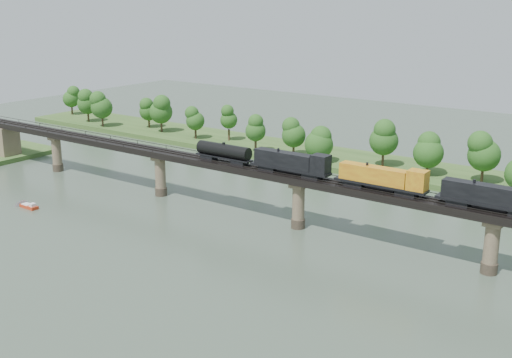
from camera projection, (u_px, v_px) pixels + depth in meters
The scene contains 7 objects.
ground at pixel (208, 276), 113.13m from camera, with size 400.00×400.00×0.00m, color #374639.
far_bank at pixel (402, 170), 179.34m from camera, with size 300.00×24.00×1.60m, color #325220.
bridge at pixel (298, 203), 135.09m from camera, with size 236.00×30.00×11.50m.
bridge_superstructure at pixel (299, 175), 133.36m from camera, with size 220.00×4.90×0.75m.
far_treeline at pixel (370, 141), 178.26m from camera, with size 289.06×17.54×13.60m.
freight_train at pixel (349, 173), 126.24m from camera, with size 75.52×2.94×5.20m.
motorboat at pixel (29, 206), 149.24m from camera, with size 5.06×1.94×1.40m.
Camera 1 is at (67.67, -79.65, 47.32)m, focal length 45.00 mm.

